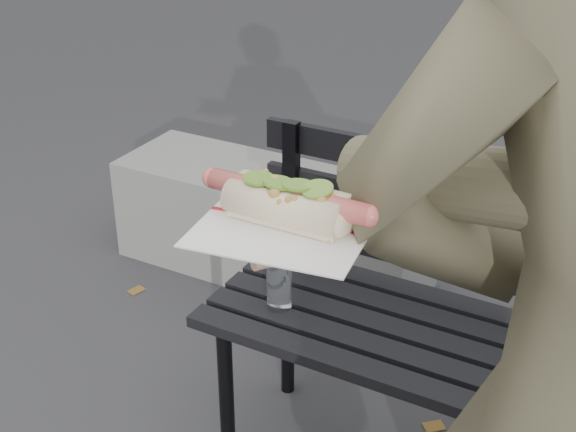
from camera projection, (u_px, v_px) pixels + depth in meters
name	position (u px, v px, depth m)	size (l,w,h in m)	color
park_bench	(510.00, 327.00, 1.90)	(1.50, 0.44, 0.88)	black
concrete_block	(273.00, 224.00, 3.04)	(1.20, 0.40, 0.40)	slate
held_hotdog	(472.00, 199.00, 0.87)	(0.62, 0.32, 0.20)	brown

